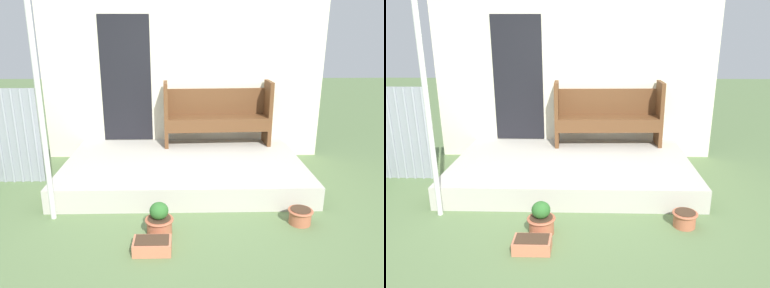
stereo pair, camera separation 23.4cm
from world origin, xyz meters
TOP-DOWN VIEW (x-y plane):
  - ground_plane at (0.00, 0.00)m, footprint 24.00×24.00m
  - porch_slab at (0.01, 1.03)m, footprint 3.34×2.06m
  - house_wall at (-0.03, 2.08)m, footprint 4.54×0.08m
  - support_post at (-1.51, -0.09)m, footprint 0.06×0.06m
  - bench at (0.54, 1.79)m, footprint 1.70×0.47m
  - flower_pot_left at (-0.26, -0.47)m, footprint 0.31×0.31m
  - flower_pot_middle at (1.31, -0.28)m, footprint 0.28×0.28m
  - planter_box_rect at (-0.31, -0.80)m, footprint 0.38×0.23m

SIDE VIEW (x-z plane):
  - ground_plane at x=0.00m, z-range 0.00..0.00m
  - planter_box_rect at x=-0.31m, z-range 0.00..0.14m
  - flower_pot_middle at x=1.31m, z-range 0.01..0.19m
  - porch_slab at x=0.01m, z-range 0.00..0.30m
  - flower_pot_left at x=-0.26m, z-range -0.02..0.34m
  - bench at x=0.54m, z-range 0.31..1.32m
  - support_post at x=-1.51m, z-range 0.00..2.40m
  - house_wall at x=-0.03m, z-range 0.00..2.60m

